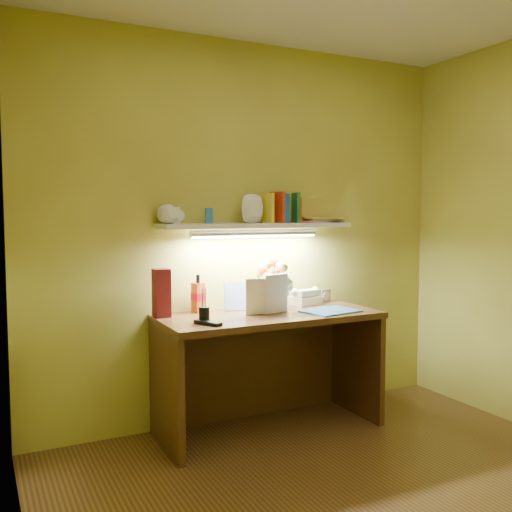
{
  "coord_description": "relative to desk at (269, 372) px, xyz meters",
  "views": [
    {
      "loc": [
        -1.66,
        -1.94,
        1.39
      ],
      "look_at": [
        -0.02,
        1.35,
        1.1
      ],
      "focal_mm": 40.0,
      "sensor_mm": 36.0,
      "label": 1
    }
  ],
  "objects": [
    {
      "name": "desk_book_b",
      "position": [
        -0.04,
        -0.02,
        0.5
      ],
      "size": [
        0.18,
        0.05,
        0.25
      ],
      "primitive_type": "imported",
      "rotation": [
        0.0,
        0.0,
        0.19
      ],
      "color": "white",
      "rests_on": "desk"
    },
    {
      "name": "pen_cup",
      "position": [
        -0.47,
        -0.09,
        0.45
      ],
      "size": [
        0.07,
        0.07,
        0.15
      ],
      "primitive_type": "cylinder",
      "rotation": [
        0.0,
        0.0,
        0.12
      ],
      "color": "black",
      "rests_on": "desk"
    },
    {
      "name": "desk_clock",
      "position": [
        0.57,
        0.24,
        0.42
      ],
      "size": [
        0.1,
        0.06,
        0.09
      ],
      "primitive_type": "cube",
      "rotation": [
        0.0,
        0.0,
        0.25
      ],
      "color": "#ABABB0",
      "rests_on": "desk"
    },
    {
      "name": "blue_folder",
      "position": [
        0.38,
        -0.12,
        0.38
      ],
      "size": [
        0.38,
        0.31,
        0.01
      ],
      "primitive_type": "cube",
      "rotation": [
        0.0,
        0.0,
        0.18
      ],
      "color": "#306FB5",
      "rests_on": "desk"
    },
    {
      "name": "whisky_box",
      "position": [
        -0.64,
        0.19,
        0.52
      ],
      "size": [
        0.1,
        0.1,
        0.29
      ],
      "primitive_type": "cube",
      "rotation": [
        0.0,
        0.0,
        0.02
      ],
      "color": "maroon",
      "rests_on": "desk"
    },
    {
      "name": "tv_remote",
      "position": [
        -0.48,
        -0.16,
        0.38
      ],
      "size": [
        0.12,
        0.18,
        0.02
      ],
      "primitive_type": "cube",
      "rotation": [
        0.0,
        0.0,
        0.46
      ],
      "color": "black",
      "rests_on": "desk"
    },
    {
      "name": "flower_bouquet",
      "position": [
        0.09,
        0.15,
        0.54
      ],
      "size": [
        0.28,
        0.28,
        0.34
      ],
      "primitive_type": null,
      "rotation": [
        0.0,
        0.0,
        0.43
      ],
      "color": "#06133B",
      "rests_on": "desk"
    },
    {
      "name": "art_card",
      "position": [
        -0.13,
        0.2,
        0.46
      ],
      "size": [
        0.18,
        0.07,
        0.18
      ],
      "primitive_type": null,
      "rotation": [
        0.0,
        0.0,
        -0.18
      ],
      "color": "white",
      "rests_on": "desk"
    },
    {
      "name": "desk_book_a",
      "position": [
        -0.16,
        0.0,
        0.49
      ],
      "size": [
        0.17,
        0.04,
        0.23
      ],
      "primitive_type": "imported",
      "rotation": [
        0.0,
        0.0,
        -0.12
      ],
      "color": "white",
      "rests_on": "desk"
    },
    {
      "name": "telephone",
      "position": [
        0.38,
        0.19,
        0.43
      ],
      "size": [
        0.23,
        0.19,
        0.12
      ],
      "primitive_type": null,
      "rotation": [
        0.0,
        0.0,
        0.2
      ],
      "color": "white",
      "rests_on": "desk"
    },
    {
      "name": "whisky_bottle",
      "position": [
        -0.39,
        0.23,
        0.5
      ],
      "size": [
        0.08,
        0.08,
        0.24
      ],
      "primitive_type": null,
      "rotation": [
        0.0,
        0.0,
        0.27
      ],
      "color": "#9E410E",
      "rests_on": "desk"
    },
    {
      "name": "wall_shelf",
      "position": [
        0.01,
        0.18,
        0.96
      ],
      "size": [
        1.32,
        0.31,
        0.24
      ],
      "color": "white",
      "rests_on": "ground"
    },
    {
      "name": "desk",
      "position": [
        0.0,
        0.0,
        0.0
      ],
      "size": [
        1.4,
        0.6,
        0.75
      ],
      "primitive_type": "cube",
      "color": "#3B1D10",
      "rests_on": "ground"
    }
  ]
}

